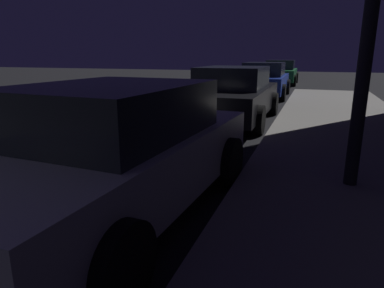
{
  "coord_description": "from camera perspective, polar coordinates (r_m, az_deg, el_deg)",
  "views": [
    {
      "loc": [
        4.86,
        0.9,
        1.72
      ],
      "look_at": [
        4.02,
        3.26,
        1.06
      ],
      "focal_mm": 31.79,
      "sensor_mm": 36.0,
      "label": 1
    }
  ],
  "objects": [
    {
      "name": "car_blue",
      "position": [
        14.88,
        12.02,
        10.47
      ],
      "size": [
        2.01,
        4.36,
        1.43
      ],
      "color": "navy",
      "rests_on": "ground"
    },
    {
      "name": "car_silver",
      "position": [
        3.8,
        -13.06,
        -1.07
      ],
      "size": [
        2.28,
        4.18,
        1.43
      ],
      "color": "#B7B7BF",
      "rests_on": "ground"
    },
    {
      "name": "car_black",
      "position": [
        9.12,
        6.85,
        8.18
      ],
      "size": [
        2.06,
        4.45,
        1.43
      ],
      "color": "black",
      "rests_on": "ground"
    },
    {
      "name": "car_green",
      "position": [
        21.76,
        14.6,
        11.54
      ],
      "size": [
        2.07,
        4.59,
        1.43
      ],
      "color": "#19592D",
      "rests_on": "ground"
    }
  ]
}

